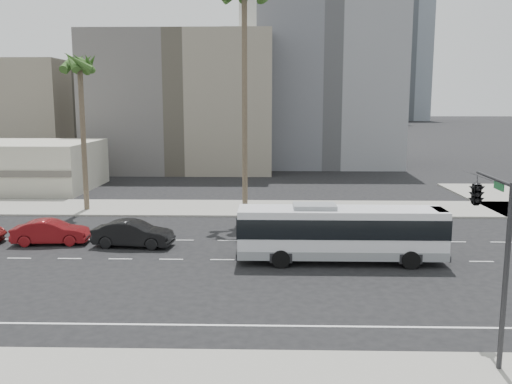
{
  "coord_description": "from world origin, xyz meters",
  "views": [
    {
      "loc": [
        -0.27,
        -30.71,
        9.06
      ],
      "look_at": [
        -1.13,
        4.0,
        3.37
      ],
      "focal_mm": 38.27,
      "sensor_mm": 36.0,
      "label": 1
    }
  ],
  "objects_px": {
    "car_a": "(133,234)",
    "traffic_signal": "(479,199)",
    "car_b": "(51,232)",
    "city_bus": "(341,232)",
    "palm_mid": "(80,67)"
  },
  "relations": [
    {
      "from": "car_a",
      "to": "traffic_signal",
      "type": "bearing_deg",
      "value": -122.02
    },
    {
      "from": "car_a",
      "to": "car_b",
      "type": "height_order",
      "value": "car_a"
    },
    {
      "from": "traffic_signal",
      "to": "palm_mid",
      "type": "height_order",
      "value": "palm_mid"
    },
    {
      "from": "car_a",
      "to": "car_b",
      "type": "distance_m",
      "value": 5.52
    },
    {
      "from": "car_a",
      "to": "palm_mid",
      "type": "height_order",
      "value": "palm_mid"
    },
    {
      "from": "palm_mid",
      "to": "car_b",
      "type": "bearing_deg",
      "value": -83.07
    },
    {
      "from": "car_a",
      "to": "traffic_signal",
      "type": "height_order",
      "value": "traffic_signal"
    },
    {
      "from": "car_b",
      "to": "palm_mid",
      "type": "height_order",
      "value": "palm_mid"
    },
    {
      "from": "city_bus",
      "to": "car_a",
      "type": "distance_m",
      "value": 13.14
    },
    {
      "from": "car_a",
      "to": "palm_mid",
      "type": "relative_size",
      "value": 0.38
    },
    {
      "from": "city_bus",
      "to": "car_b",
      "type": "xyz_separation_m",
      "value": [
        -18.24,
        3.59,
        -0.98
      ]
    },
    {
      "from": "car_b",
      "to": "traffic_signal",
      "type": "distance_m",
      "value": 26.34
    },
    {
      "from": "city_bus",
      "to": "palm_mid",
      "type": "bearing_deg",
      "value": 143.56
    },
    {
      "from": "city_bus",
      "to": "car_b",
      "type": "relative_size",
      "value": 2.45
    },
    {
      "from": "car_a",
      "to": "traffic_signal",
      "type": "distance_m",
      "value": 21.6
    }
  ]
}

